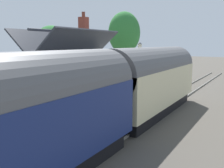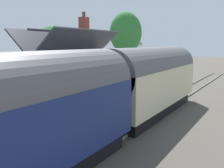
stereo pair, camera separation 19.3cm
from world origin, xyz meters
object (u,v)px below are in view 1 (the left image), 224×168
planter_bench_right (138,73)px  train (109,93)px  planter_edge_near (124,83)px  station_building (69,75)px  planter_corner_building (124,75)px  bench_near_building (21,111)px  planter_under_sign (130,74)px  bench_by_lamp (148,76)px  bench_mid_platform (140,79)px  bench_platform_end (162,72)px  tree_far_right (124,33)px  station_sign_board (162,68)px  lamp_post_platform (140,57)px  tree_far_left (52,50)px

planter_bench_right → train: bearing=-160.5°
planter_bench_right → planter_edge_near: bearing=-165.4°
station_building → planter_corner_building: 9.66m
planter_bench_right → bench_near_building: bearing=-173.1°
station_building → planter_bench_right: bearing=2.9°
bench_near_building → planter_under_sign: 17.53m
bench_by_lamp → bench_mid_platform: same height
bench_platform_end → tree_far_right: size_ratio=0.16×
bench_platform_end → tree_far_right: (2.44, 6.06, 4.54)m
planter_under_sign → station_sign_board: bearing=-87.2°
lamp_post_platform → tree_far_right: size_ratio=0.44×
bench_by_lamp → bench_platform_end: same height
planter_under_sign → lamp_post_platform: size_ratio=0.20×
train → station_building: bearing=56.4°
station_building → planter_corner_building: bearing=3.9°
planter_bench_right → tree_far_left: tree_far_left is taller
bench_platform_end → tree_far_right: bearing=68.1°
bench_mid_platform → planter_under_sign: bench_mid_platform is taller
bench_mid_platform → planter_under_sign: 4.65m
station_sign_board → bench_by_lamp: bearing=154.1°
planter_corner_building → bench_platform_end: bearing=-22.7°
bench_platform_end → tree_far_right: tree_far_right is taller
planter_bench_right → planter_under_sign: planter_under_sign is taller
bench_platform_end → bench_mid_platform: bearing=-178.2°
bench_platform_end → station_sign_board: bearing=-162.1°
bench_near_building → tree_far_right: tree_far_right is taller
bench_near_building → planter_under_sign: bench_near_building is taller
lamp_post_platform → tree_far_left: 7.42m
bench_by_lamp → planter_bench_right: 3.63m
bench_by_lamp → bench_near_building: bearing=180.0°
bench_near_building → bench_platform_end: size_ratio=0.99×
bench_near_building → bench_platform_end: bearing=0.2°
bench_near_building → planter_corner_building: size_ratio=1.39×
train → tree_far_right: 23.09m
train → bench_mid_platform: size_ratio=15.50×
planter_corner_building → bench_near_building: bearing=-171.6°
bench_mid_platform → bench_platform_end: 6.67m
station_building → lamp_post_platform: bearing=-25.1°
bench_by_lamp → station_building: bearing=171.2°
bench_by_lamp → train: bearing=-165.3°
planter_corner_building → tree_far_left: size_ratio=0.17×
bench_near_building → bench_platform_end: 20.30m
train → planter_corner_building: (13.03, 5.82, -0.79)m
bench_mid_platform → station_sign_board: station_sign_board is taller
tree_far_left → bench_near_building: bearing=-146.1°
bench_by_lamp → bench_mid_platform: (-2.18, -0.12, 0.00)m
planter_corner_building → tree_far_left: 7.87m
bench_mid_platform → planter_bench_right: size_ratio=2.04×
bench_mid_platform → bench_near_building: bearing=179.5°
bench_platform_end → planter_under_sign: size_ratio=1.86×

